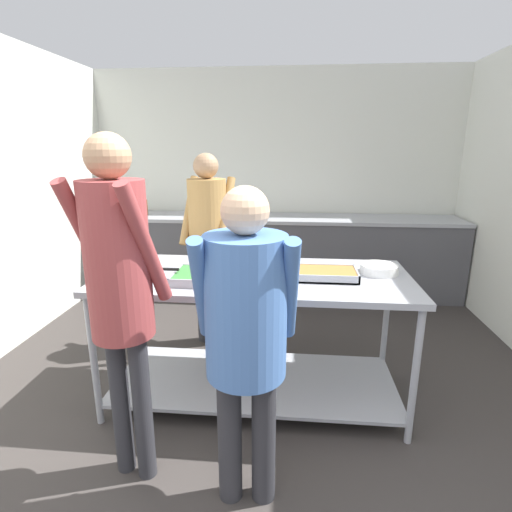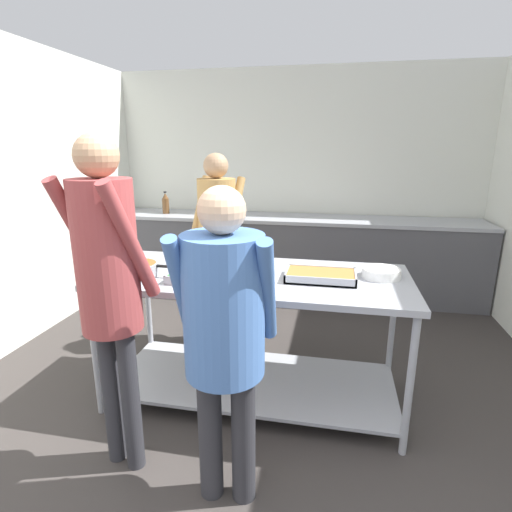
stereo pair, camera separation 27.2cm
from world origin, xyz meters
name	(u,v)px [view 2 (the right image)]	position (x,y,z in m)	size (l,w,h in m)	color
wall_rear	(295,181)	(0.00, 4.12, 1.32)	(4.54, 0.06, 2.65)	silver
wall_left	(10,197)	(-2.24, 2.06, 1.32)	(0.06, 4.24, 2.65)	silver
back_counter	(290,255)	(0.00, 3.75, 0.47)	(4.38, 0.65, 0.94)	#4C4C51
serving_counter	(253,316)	(0.00, 1.57, 0.62)	(2.05, 0.87, 0.92)	#9EA0A8
sauce_pan	(137,269)	(-0.74, 1.39, 0.97)	(0.42, 0.28, 0.08)	#9EA0A8
serving_tray_roast	(205,275)	(-0.29, 1.42, 0.95)	(0.42, 0.33, 0.05)	#9EA0A8
broccoli_bowl	(256,282)	(0.07, 1.30, 0.96)	(0.23, 0.23, 0.11)	silver
serving_tray_vegetables	(321,276)	(0.44, 1.54, 0.95)	(0.44, 0.26, 0.05)	#9EA0A8
plate_stack	(381,273)	(0.83, 1.67, 0.95)	(0.25, 0.25, 0.06)	white
guest_serving_left	(108,271)	(-0.59, 0.81, 1.14)	(0.47, 0.42, 1.81)	#2D2D33
guest_serving_right	(224,321)	(0.04, 0.71, 0.97)	(0.48, 0.37, 1.59)	#2D2D33
cook_behind_counter	(217,228)	(-0.48, 2.36, 1.06)	(0.48, 0.41, 1.69)	#2D2D33
water_bottle	(166,203)	(-1.55, 3.71, 1.06)	(0.08, 0.08, 0.27)	brown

